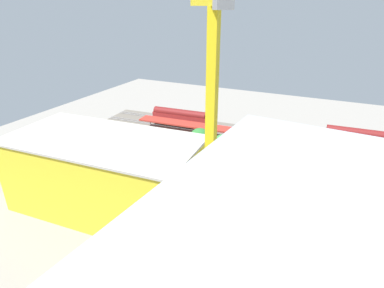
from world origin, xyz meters
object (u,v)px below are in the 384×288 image
object	(u,v)px
box_truck_2	(107,156)
street_tree_1	(315,157)
street_tree_2	(222,143)
parked_car_6	(131,152)
freight_coach_far	(180,118)
passenger_coach	(359,138)
box_truck_1	(105,158)
tower_crane	(210,119)
locomotive	(272,129)
parked_car_4	(172,160)
traffic_light	(123,139)
parked_car_2	(219,172)
parked_car_3	(193,165)
box_truck_0	(109,157)
platform_canopy_near	(227,130)
parked_car_0	(272,184)
parked_car_5	(148,156)
construction_building	(106,174)
parked_car_1	(245,178)
street_tree_0	(200,139)

from	to	relation	value
box_truck_2	street_tree_1	distance (m)	52.83
street_tree_2	parked_car_6	bearing A→B (deg)	20.16
freight_coach_far	parked_car_6	xyz separation A→B (m)	(2.50, 25.08, -2.54)
passenger_coach	box_truck_1	xyz separation A→B (m)	(60.09, 39.41, -1.50)
box_truck_2	street_tree_2	xyz separation A→B (m)	(-26.93, -14.99, 2.74)
parked_car_6	street_tree_2	size ratio (longest dim) A/B	0.69
tower_crane	box_truck_2	size ratio (longest dim) A/B	3.99
locomotive	parked_car_4	bearing A→B (deg)	58.25
freight_coach_far	traffic_light	world-z (taller)	traffic_light
parked_car_2	street_tree_1	distance (m)	23.38
freight_coach_far	parked_car_3	bearing A→B (deg)	123.52
parked_car_6	box_truck_0	size ratio (longest dim) A/B	0.52
passenger_coach	box_truck_0	xyz separation A→B (m)	(59.63, 38.46, -1.45)
freight_coach_far	platform_canopy_near	bearing A→B (deg)	165.22
parked_car_2	parked_car_3	bearing A→B (deg)	-1.22
parked_car_0	parked_car_2	size ratio (longest dim) A/B	0.92
passenger_coach	tower_crane	world-z (taller)	tower_crane
platform_canopy_near	parked_car_5	xyz separation A→B (m)	(15.38, 20.58, -3.02)
locomotive	parked_car_6	distance (m)	45.39
parked_car_4	box_truck_1	world-z (taller)	box_truck_1
parked_car_3	box_truck_2	distance (m)	23.11
parked_car_5	platform_canopy_near	bearing A→B (deg)	-126.78
box_truck_0	box_truck_2	distance (m)	1.06
box_truck_0	street_tree_1	xyz separation A→B (m)	(-49.50, -15.87, 3.41)
passenger_coach	construction_building	distance (m)	71.64
street_tree_1	parked_car_0	bearing A→B (deg)	51.06
parked_car_0	parked_car_1	size ratio (longest dim) A/B	1.04
passenger_coach	street_tree_0	xyz separation A→B (m)	(39.95, 23.62, 1.61)
tower_crane	platform_canopy_near	bearing A→B (deg)	-75.11
freight_coach_far	parked_car_5	bearing A→B (deg)	97.31
parked_car_2	traffic_light	bearing A→B (deg)	1.68
locomotive	street_tree_1	distance (m)	27.22
parked_car_4	tower_crane	xyz separation A→B (m)	(-19.46, 22.73, 21.74)
parked_car_6	street_tree_1	xyz separation A→B (m)	(-47.28, -9.11, 4.38)
passenger_coach	box_truck_0	distance (m)	70.97
parked_car_1	tower_crane	size ratio (longest dim) A/B	0.11
parked_car_1	street_tree_2	size ratio (longest dim) A/B	0.62
passenger_coach	box_truck_2	xyz separation A→B (m)	(60.55, 37.95, -1.59)
construction_building	box_truck_1	distance (m)	20.29
passenger_coach	construction_building	xyz separation A→B (m)	(47.05, 53.86, 4.24)
freight_coach_far	parked_car_5	world-z (taller)	freight_coach_far
platform_canopy_near	passenger_coach	size ratio (longest dim) A/B	3.13
platform_canopy_near	box_truck_1	world-z (taller)	platform_canopy_near
platform_canopy_near	street_tree_2	xyz separation A→B (m)	(-2.65, 11.43, 0.60)
box_truck_2	street_tree_0	xyz separation A→B (m)	(-20.60, -14.34, 3.20)
parked_car_6	platform_canopy_near	bearing A→B (deg)	-136.36
locomotive	parked_car_0	bearing A→B (deg)	102.06
parked_car_4	traffic_light	world-z (taller)	traffic_light
parked_car_4	parked_car_6	size ratio (longest dim) A/B	0.99
parked_car_6	street_tree_0	world-z (taller)	street_tree_0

